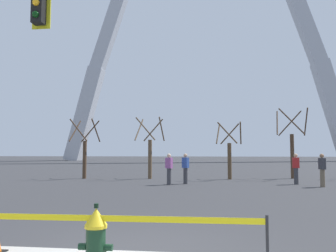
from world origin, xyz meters
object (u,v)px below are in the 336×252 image
at_px(fire_hydrant, 96,243).
at_px(pedestrian_near_trees, 169,169).
at_px(pedestrian_walking_left, 185,168).
at_px(monument_arch, 204,35).
at_px(pedestrian_standing_center, 296,168).
at_px(pedestrian_walking_right, 322,170).

bearing_deg(fire_hydrant, pedestrian_near_trees, 92.73).
bearing_deg(pedestrian_walking_left, fire_hydrant, -90.71).
relative_size(monument_arch, pedestrian_standing_center, 34.66).
relative_size(monument_arch, pedestrian_walking_left, 34.66).
height_order(pedestrian_walking_left, pedestrian_walking_right, same).
bearing_deg(pedestrian_standing_center, monument_arch, 96.91).
distance_m(fire_hydrant, monument_arch, 65.14).
relative_size(pedestrian_walking_right, pedestrian_near_trees, 1.00).
height_order(monument_arch, pedestrian_walking_left, monument_arch).
xyz_separation_m(fire_hydrant, monument_arch, (0.24, 60.72, 23.58)).
bearing_deg(pedestrian_standing_center, pedestrian_walking_left, -175.31).
relative_size(pedestrian_walking_left, pedestrian_near_trees, 1.00).
distance_m(monument_arch, pedestrian_walking_right, 53.52).
relative_size(pedestrian_walking_left, pedestrian_standing_center, 1.00).
bearing_deg(monument_arch, fire_hydrant, -90.22).
bearing_deg(pedestrian_walking_right, pedestrian_standing_center, 126.07).
bearing_deg(pedestrian_walking_left, monument_arch, 89.92).
xyz_separation_m(pedestrian_walking_right, pedestrian_near_trees, (-7.42, 0.18, 0.00)).
bearing_deg(pedestrian_walking_right, pedestrian_walking_left, 173.15).
bearing_deg(pedestrian_walking_left, pedestrian_walking_right, -6.85).
bearing_deg(pedestrian_walking_left, pedestrian_near_trees, -142.16).
relative_size(fire_hydrant, pedestrian_near_trees, 0.62).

